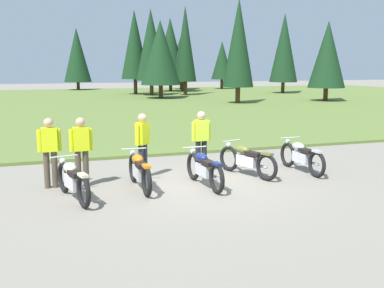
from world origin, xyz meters
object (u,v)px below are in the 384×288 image
at_px(motorcycle_orange, 139,171).
at_px(motorcycle_olive, 247,159).
at_px(rider_with_back_turned, 81,148).
at_px(rider_checking_bike, 50,148).
at_px(rider_near_row_end, 201,138).
at_px(motorcycle_cream, 73,180).
at_px(rider_in_hivis_vest, 143,142).
at_px(motorcycle_silver, 301,156).
at_px(motorcycle_navy, 204,168).

bearing_deg(motorcycle_orange, motorcycle_olive, 7.48).
relative_size(rider_with_back_turned, rider_checking_bike, 1.00).
bearing_deg(motorcycle_olive, rider_near_row_end, 144.59).
height_order(motorcycle_orange, rider_near_row_end, rider_near_row_end).
relative_size(motorcycle_orange, rider_near_row_end, 1.26).
distance_m(motorcycle_cream, rider_in_hivis_vest, 2.45).
relative_size(motorcycle_orange, motorcycle_silver, 1.00).
bearing_deg(motorcycle_orange, motorcycle_navy, -10.27).
bearing_deg(motorcycle_cream, rider_in_hivis_vest, 38.26).
height_order(motorcycle_cream, motorcycle_orange, same).
bearing_deg(rider_checking_bike, motorcycle_silver, -3.96).
relative_size(motorcycle_cream, motorcycle_orange, 0.99).
bearing_deg(rider_in_hivis_vest, rider_checking_bike, -172.92).
height_order(motorcycle_cream, rider_near_row_end, rider_near_row_end).
xyz_separation_m(rider_near_row_end, rider_checking_bike, (-3.91, -0.34, 0.00)).
relative_size(motorcycle_orange, rider_with_back_turned, 1.26).
bearing_deg(motorcycle_silver, motorcycle_olive, 177.46).
bearing_deg(motorcycle_navy, rider_checking_bike, 163.32).
relative_size(motorcycle_olive, rider_with_back_turned, 1.21).
relative_size(motorcycle_olive, rider_near_row_end, 1.21).
relative_size(rider_near_row_end, rider_in_hivis_vest, 1.00).
bearing_deg(motorcycle_orange, rider_with_back_turned, 153.05).
bearing_deg(motorcycle_silver, rider_near_row_end, 163.17).
bearing_deg(motorcycle_orange, rider_near_row_end, 29.75).
bearing_deg(motorcycle_orange, rider_checking_bike, 158.63).
xyz_separation_m(rider_in_hivis_vest, rider_checking_bike, (-2.29, -0.28, 0.00)).
bearing_deg(motorcycle_olive, rider_checking_bike, 175.58).
xyz_separation_m(motorcycle_navy, rider_checking_bike, (-3.49, 1.04, 0.51)).
bearing_deg(motorcycle_olive, motorcycle_silver, -2.54).
height_order(motorcycle_cream, motorcycle_silver, same).
bearing_deg(rider_in_hivis_vest, motorcycle_cream, -141.74).
bearing_deg(rider_checking_bike, motorcycle_navy, -16.68).
distance_m(motorcycle_cream, rider_checking_bike, 1.36).
distance_m(motorcycle_olive, motorcycle_silver, 1.61).
height_order(motorcycle_orange, rider_checking_bike, rider_checking_bike).
xyz_separation_m(motorcycle_navy, motorcycle_silver, (3.05, 0.59, 0.00)).
xyz_separation_m(motorcycle_orange, motorcycle_silver, (4.57, 0.32, 0.00)).
relative_size(motorcycle_cream, rider_near_row_end, 1.24).
bearing_deg(motorcycle_navy, rider_near_row_end, 72.95).
distance_m(rider_in_hivis_vest, rider_checking_bike, 2.31).
height_order(rider_with_back_turned, rider_in_hivis_vest, same).
height_order(motorcycle_cream, rider_checking_bike, rider_checking_bike).
relative_size(motorcycle_navy, rider_checking_bike, 1.26).
bearing_deg(motorcycle_olive, motorcycle_navy, -155.27).
distance_m(motorcycle_navy, rider_checking_bike, 3.67).
bearing_deg(rider_with_back_turned, rider_near_row_end, 8.43).
bearing_deg(motorcycle_orange, motorcycle_silver, 3.97).
relative_size(motorcycle_cream, rider_checking_bike, 1.24).
height_order(rider_near_row_end, rider_checking_bike, same).
relative_size(motorcycle_olive, motorcycle_silver, 0.96).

